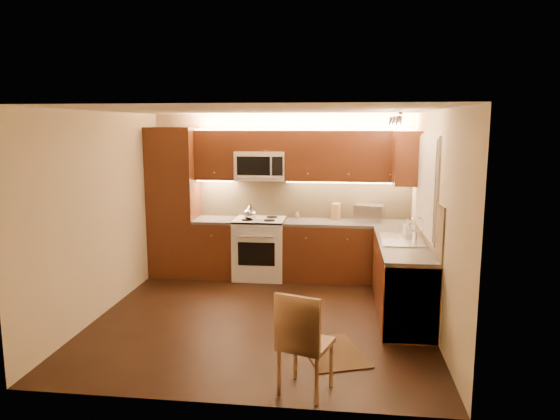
# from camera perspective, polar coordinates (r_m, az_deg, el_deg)

# --- Properties ---
(floor) EXTENTS (4.00, 4.00, 0.01)m
(floor) POSITION_cam_1_polar(r_m,az_deg,el_deg) (6.46, -1.95, -11.78)
(floor) COLOR black
(floor) RESTS_ON ground
(ceiling) EXTENTS (4.00, 4.00, 0.01)m
(ceiling) POSITION_cam_1_polar(r_m,az_deg,el_deg) (6.03, -2.09, 10.97)
(ceiling) COLOR beige
(ceiling) RESTS_ON ground
(wall_back) EXTENTS (4.00, 0.01, 2.50)m
(wall_back) POSITION_cam_1_polar(r_m,az_deg,el_deg) (8.08, 0.19, 1.69)
(wall_back) COLOR beige
(wall_back) RESTS_ON ground
(wall_front) EXTENTS (4.00, 0.01, 2.50)m
(wall_front) POSITION_cam_1_polar(r_m,az_deg,el_deg) (4.21, -6.29, -5.61)
(wall_front) COLOR beige
(wall_front) RESTS_ON ground
(wall_left) EXTENTS (0.01, 4.00, 2.50)m
(wall_left) POSITION_cam_1_polar(r_m,az_deg,el_deg) (6.73, -19.09, -0.40)
(wall_left) COLOR beige
(wall_left) RESTS_ON ground
(wall_right) EXTENTS (0.01, 4.00, 2.50)m
(wall_right) POSITION_cam_1_polar(r_m,az_deg,el_deg) (6.14, 16.75, -1.18)
(wall_right) COLOR beige
(wall_right) RESTS_ON ground
(pantry) EXTENTS (0.70, 0.60, 2.30)m
(pantry) POSITION_cam_1_polar(r_m,az_deg,el_deg) (8.17, -11.64, 0.87)
(pantry) COLOR #481C0F
(pantry) RESTS_ON floor
(base_cab_back_left) EXTENTS (0.62, 0.60, 0.86)m
(base_cab_back_left) POSITION_cam_1_polar(r_m,az_deg,el_deg) (8.12, -7.04, -4.23)
(base_cab_back_left) COLOR #481C0F
(base_cab_back_left) RESTS_ON floor
(counter_back_left) EXTENTS (0.62, 0.60, 0.04)m
(counter_back_left) POSITION_cam_1_polar(r_m,az_deg,el_deg) (8.03, -7.10, -1.11)
(counter_back_left) COLOR #3C3936
(counter_back_left) RESTS_ON base_cab_back_left
(base_cab_back_right) EXTENTS (1.92, 0.60, 0.86)m
(base_cab_back_right) POSITION_cam_1_polar(r_m,az_deg,el_deg) (7.89, 7.48, -4.65)
(base_cab_back_right) COLOR #481C0F
(base_cab_back_right) RESTS_ON floor
(counter_back_right) EXTENTS (1.92, 0.60, 0.04)m
(counter_back_right) POSITION_cam_1_polar(r_m,az_deg,el_deg) (7.79, 7.55, -1.44)
(counter_back_right) COLOR #3C3936
(counter_back_right) RESTS_ON base_cab_back_right
(base_cab_right) EXTENTS (0.60, 2.00, 0.86)m
(base_cab_right) POSITION_cam_1_polar(r_m,az_deg,el_deg) (6.67, 13.28, -7.44)
(base_cab_right) COLOR #481C0F
(base_cab_right) RESTS_ON floor
(counter_right) EXTENTS (0.60, 2.00, 0.04)m
(counter_right) POSITION_cam_1_polar(r_m,az_deg,el_deg) (6.56, 13.43, -3.67)
(counter_right) COLOR #3C3936
(counter_right) RESTS_ON base_cab_right
(dishwasher) EXTENTS (0.58, 0.60, 0.84)m
(dishwasher) POSITION_cam_1_polar(r_m,az_deg,el_deg) (6.01, 14.00, -9.36)
(dishwasher) COLOR silver
(dishwasher) RESTS_ON floor
(backsplash_back) EXTENTS (3.30, 0.02, 0.60)m
(backsplash_back) POSITION_cam_1_polar(r_m,az_deg,el_deg) (8.04, 2.66, 1.29)
(backsplash_back) COLOR tan
(backsplash_back) RESTS_ON wall_back
(backsplash_right) EXTENTS (0.02, 2.00, 0.60)m
(backsplash_right) POSITION_cam_1_polar(r_m,az_deg,el_deg) (6.54, 16.06, -0.97)
(backsplash_right) COLOR tan
(backsplash_right) RESTS_ON wall_right
(upper_cab_back_left) EXTENTS (0.62, 0.35, 0.75)m
(upper_cab_back_left) POSITION_cam_1_polar(r_m,az_deg,el_deg) (8.03, -7.03, 6.05)
(upper_cab_back_left) COLOR #481C0F
(upper_cab_back_left) RESTS_ON wall_back
(upper_cab_back_right) EXTENTS (1.92, 0.35, 0.75)m
(upper_cab_back_right) POSITION_cam_1_polar(r_m,az_deg,el_deg) (7.79, 7.70, 5.94)
(upper_cab_back_right) COLOR #481C0F
(upper_cab_back_right) RESTS_ON wall_back
(upper_cab_bridge) EXTENTS (0.76, 0.35, 0.31)m
(upper_cab_bridge) POSITION_cam_1_polar(r_m,az_deg,el_deg) (7.88, -2.14, 7.66)
(upper_cab_bridge) COLOR #481C0F
(upper_cab_bridge) RESTS_ON wall_back
(upper_cab_right_corner) EXTENTS (0.35, 0.50, 0.75)m
(upper_cab_right_corner) POSITION_cam_1_polar(r_m,az_deg,el_deg) (7.42, 13.84, 5.58)
(upper_cab_right_corner) COLOR #481C0F
(upper_cab_right_corner) RESTS_ON wall_right
(stove) EXTENTS (0.76, 0.65, 0.92)m
(stove) POSITION_cam_1_polar(r_m,az_deg,el_deg) (7.95, -2.24, -4.24)
(stove) COLOR silver
(stove) RESTS_ON floor
(microwave) EXTENTS (0.76, 0.38, 0.44)m
(microwave) POSITION_cam_1_polar(r_m,az_deg,el_deg) (7.88, -2.14, 4.93)
(microwave) COLOR silver
(microwave) RESTS_ON wall_back
(window_frame) EXTENTS (0.03, 1.44, 1.24)m
(window_frame) POSITION_cam_1_polar(r_m,az_deg,el_deg) (6.63, 15.98, 2.67)
(window_frame) COLOR silver
(window_frame) RESTS_ON wall_right
(window_blinds) EXTENTS (0.02, 1.36, 1.16)m
(window_blinds) POSITION_cam_1_polar(r_m,az_deg,el_deg) (6.62, 15.80, 2.68)
(window_blinds) COLOR silver
(window_blinds) RESTS_ON wall_right
(sink) EXTENTS (0.52, 0.86, 0.15)m
(sink) POSITION_cam_1_polar(r_m,az_deg,el_deg) (6.69, 13.32, -2.59)
(sink) COLOR silver
(sink) RESTS_ON counter_right
(faucet) EXTENTS (0.20, 0.04, 0.30)m
(faucet) POSITION_cam_1_polar(r_m,az_deg,el_deg) (6.69, 14.88, -1.98)
(faucet) COLOR silver
(faucet) RESTS_ON counter_right
(track_light_bar) EXTENTS (0.04, 1.20, 0.03)m
(track_light_bar) POSITION_cam_1_polar(r_m,az_deg,el_deg) (6.38, 12.62, 10.30)
(track_light_bar) COLOR silver
(track_light_bar) RESTS_ON ceiling
(kettle) EXTENTS (0.27, 0.27, 0.24)m
(kettle) POSITION_cam_1_polar(r_m,az_deg,el_deg) (7.76, -3.33, -0.22)
(kettle) COLOR silver
(kettle) RESTS_ON stove
(toaster_oven) EXTENTS (0.48, 0.41, 0.25)m
(toaster_oven) POSITION_cam_1_polar(r_m,az_deg,el_deg) (7.86, 9.86, -0.32)
(toaster_oven) COLOR silver
(toaster_oven) RESTS_ON counter_back_right
(knife_block) EXTENTS (0.15, 0.20, 0.25)m
(knife_block) POSITION_cam_1_polar(r_m,az_deg,el_deg) (7.95, 6.19, -0.15)
(knife_block) COLOR #956843
(knife_block) RESTS_ON counter_back_right
(spice_jar_a) EXTENTS (0.06, 0.06, 0.09)m
(spice_jar_a) POSITION_cam_1_polar(r_m,az_deg,el_deg) (7.97, 1.89, -0.63)
(spice_jar_a) COLOR silver
(spice_jar_a) RESTS_ON counter_back_right
(spice_jar_b) EXTENTS (0.06, 0.06, 0.09)m
(spice_jar_b) POSITION_cam_1_polar(r_m,az_deg,el_deg) (8.03, 2.11, -0.57)
(spice_jar_b) COLOR brown
(spice_jar_b) RESTS_ON counter_back_right
(spice_jar_c) EXTENTS (0.04, 0.04, 0.10)m
(spice_jar_c) POSITION_cam_1_polar(r_m,az_deg,el_deg) (7.95, 2.04, -0.64)
(spice_jar_c) COLOR silver
(spice_jar_c) RESTS_ON counter_back_right
(spice_jar_d) EXTENTS (0.05, 0.05, 0.11)m
(spice_jar_d) POSITION_cam_1_polar(r_m,az_deg,el_deg) (8.00, 1.97, -0.55)
(spice_jar_d) COLOR #9A5F2E
(spice_jar_d) RESTS_ON counter_back_right
(soap_bottle) EXTENTS (0.12, 0.12, 0.21)m
(soap_bottle) POSITION_cam_1_polar(r_m,az_deg,el_deg) (6.98, 13.93, -1.86)
(soap_bottle) COLOR silver
(soap_bottle) RESTS_ON counter_right
(rug) EXTENTS (0.81, 0.98, 0.01)m
(rug) POSITION_cam_1_polar(r_m,az_deg,el_deg) (5.56, 5.89, -15.38)
(rug) COLOR black
(rug) RESTS_ON floor
(dining_chair) EXTENTS (0.52, 0.52, 0.94)m
(dining_chair) POSITION_cam_1_polar(r_m,az_deg,el_deg) (4.65, 2.85, -14.27)
(dining_chair) COLOR #956843
(dining_chair) RESTS_ON floor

